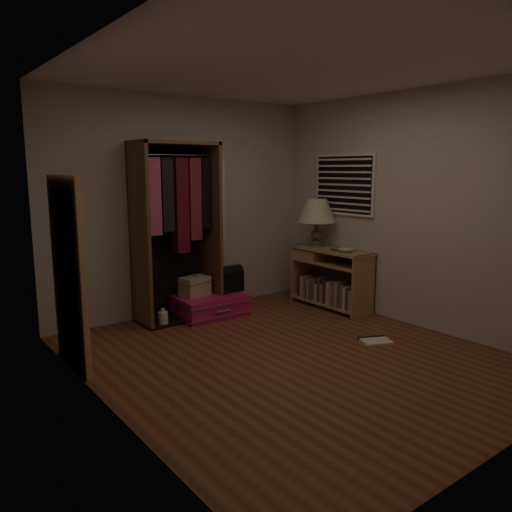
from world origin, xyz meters
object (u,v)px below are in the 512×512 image
(open_wardrobe, at_px, (180,215))
(table_lamp, at_px, (317,212))
(floor_mirror, at_px, (69,274))
(white_jug, at_px, (163,318))
(pink_suitcase, at_px, (210,305))
(console_bookshelf, at_px, (329,276))
(black_bag, at_px, (230,278))
(train_case, at_px, (195,286))

(open_wardrobe, xyz_separation_m, table_lamp, (1.73, -0.49, -0.02))
(floor_mirror, xyz_separation_m, white_jug, (1.18, 0.60, -0.77))
(pink_suitcase, xyz_separation_m, white_jug, (-0.62, 0.00, -0.04))
(console_bookshelf, height_order, black_bag, console_bookshelf)
(open_wardrobe, relative_size, pink_suitcase, 2.43)
(pink_suitcase, bearing_deg, table_lamp, -10.74)
(pink_suitcase, bearing_deg, open_wardrobe, 151.41)
(open_wardrobe, relative_size, black_bag, 6.32)
(open_wardrobe, height_order, floor_mirror, open_wardrobe)
(console_bookshelf, height_order, train_case, console_bookshelf)
(train_case, height_order, black_bag, black_bag)
(floor_mirror, relative_size, train_case, 4.56)
(train_case, bearing_deg, open_wardrobe, 142.29)
(table_lamp, xyz_separation_m, white_jug, (-2.06, 0.32, -1.12))
(pink_suitcase, xyz_separation_m, black_bag, (0.31, 0.02, 0.29))
(table_lamp, bearing_deg, train_case, 165.37)
(black_bag, distance_m, white_jug, 0.99)
(console_bookshelf, xyz_separation_m, pink_suitcase, (-1.44, 0.56, -0.27))
(floor_mirror, height_order, train_case, floor_mirror)
(open_wardrobe, distance_m, train_case, 0.87)
(train_case, relative_size, white_jug, 1.93)
(train_case, relative_size, table_lamp, 0.57)
(black_bag, xyz_separation_m, table_lamp, (1.13, -0.34, 0.78))
(floor_mirror, bearing_deg, table_lamp, 4.96)
(console_bookshelf, distance_m, white_jug, 2.16)
(train_case, height_order, table_lamp, table_lamp)
(open_wardrobe, xyz_separation_m, pink_suitcase, (0.29, -0.17, -1.10))
(open_wardrobe, relative_size, floor_mirror, 1.21)
(floor_mirror, bearing_deg, train_case, 22.86)
(pink_suitcase, relative_size, train_case, 2.26)
(console_bookshelf, distance_m, pink_suitcase, 1.56)
(table_lamp, relative_size, white_jug, 3.38)
(black_bag, bearing_deg, pink_suitcase, -175.19)
(open_wardrobe, xyz_separation_m, floor_mirror, (-1.52, -0.77, -0.37))
(console_bookshelf, bearing_deg, floor_mirror, -179.30)
(open_wardrobe, height_order, pink_suitcase, open_wardrobe)
(black_bag, distance_m, table_lamp, 1.42)
(floor_mirror, height_order, white_jug, floor_mirror)
(black_bag, relative_size, table_lamp, 0.50)
(console_bookshelf, bearing_deg, white_jug, 164.78)
(open_wardrobe, bearing_deg, pink_suitcase, -30.32)
(floor_mirror, bearing_deg, pink_suitcase, 18.40)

